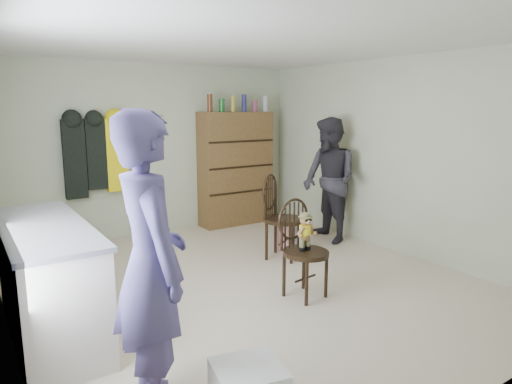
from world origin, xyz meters
TOP-DOWN VIEW (x-y plane):
  - ground_plane at (0.00, 0.00)m, footprint 5.00×5.00m
  - room_walls at (0.00, 0.53)m, footprint 5.00×5.00m
  - counter at (-1.95, 0.00)m, footprint 0.64×1.86m
  - chair_front at (0.30, -0.56)m, footprint 0.50×0.50m
  - chair_far at (0.81, 0.52)m, footprint 0.65×0.65m
  - striped_bag at (1.15, 0.64)m, footprint 0.42×0.35m
  - person_left at (-1.57, -1.38)m, footprint 0.47×0.70m
  - person_right at (1.83, 0.73)m, footprint 0.77×0.93m
  - dresser at (1.25, 2.30)m, footprint 1.20×0.39m
  - coat_rack at (-0.83, 2.38)m, footprint 1.42×0.12m

SIDE VIEW (x-z plane):
  - ground_plane at x=0.00m, z-range 0.00..0.00m
  - striped_bag at x=1.15m, z-range 0.00..0.41m
  - counter at x=-1.95m, z-range 0.00..0.94m
  - chair_front at x=0.30m, z-range 0.07..1.06m
  - chair_far at x=0.81m, z-range 0.04..1.10m
  - person_right at x=1.83m, z-range 0.00..1.74m
  - dresser at x=1.25m, z-range -0.12..1.95m
  - person_left at x=-1.57m, z-range 0.00..1.87m
  - coat_rack at x=-0.83m, z-range 0.70..1.80m
  - room_walls at x=0.00m, z-range -0.92..4.08m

